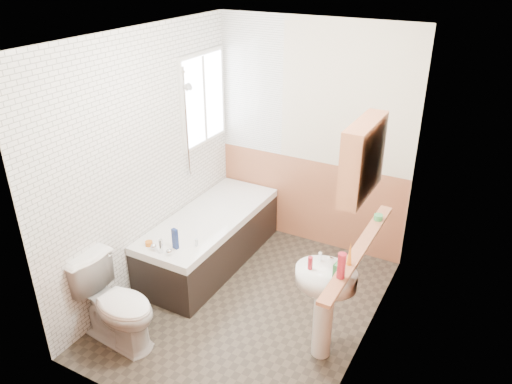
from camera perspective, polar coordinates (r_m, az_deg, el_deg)
floor at (r=4.91m, az=-0.85°, el=-12.81°), size 2.80×2.80×0.00m
ceiling at (r=3.86m, az=-1.11°, el=17.36°), size 2.80×2.80×0.00m
wall_back at (r=5.41m, az=6.40°, el=6.15°), size 2.20×0.02×2.50m
wall_front at (r=3.25m, az=-13.37°, el=-9.16°), size 2.20×0.02×2.50m
wall_left at (r=4.83m, az=-12.53°, el=3.15°), size 0.02×2.80×2.50m
wall_right at (r=3.88m, az=13.51°, el=-3.00°), size 0.02×2.80×2.50m
wainscot_right at (r=4.29m, az=12.17°, el=-11.72°), size 0.01×2.80×1.00m
wainscot_front at (r=3.74m, az=-11.91°, el=-18.40°), size 2.20×0.01×1.00m
wainscot_back at (r=5.70m, az=5.95°, el=-1.01°), size 2.20×0.01×1.00m
tile_cladding_left at (r=4.82m, az=-12.33°, el=3.10°), size 0.01×2.80×2.50m
tile_return_back at (r=5.54m, az=-0.51°, el=12.21°), size 0.75×0.01×1.50m
window at (r=5.38m, az=-6.00°, el=10.54°), size 0.03×0.79×0.99m
bathtub at (r=5.39m, az=-5.24°, el=-5.22°), size 0.70×1.80×0.70m
shower_riser at (r=5.12m, az=-7.91°, el=8.69°), size 0.10×0.08×1.17m
toilet at (r=4.48m, az=-15.70°, el=-12.23°), size 0.82×0.51×0.77m
sink at (r=4.09m, az=7.85°, el=-11.63°), size 0.49×0.40×0.96m
pine_shelf at (r=3.93m, az=11.76°, el=-6.42°), size 0.10×1.52×0.03m
medicine_cabinet at (r=3.51m, az=12.07°, el=3.76°), size 0.15×0.60×0.54m
foam_can at (r=3.51m, az=9.74°, el=-8.31°), size 0.07×0.07×0.19m
green_bottle at (r=3.66m, az=10.68°, el=-6.89°), size 0.04×0.04×0.19m
black_jar at (r=4.32m, az=13.80°, el=-2.82°), size 0.09×0.09×0.05m
soap_bottle at (r=3.85m, az=9.55°, el=-9.15°), size 0.11×0.20×0.09m
clear_bottle at (r=3.92m, az=6.21°, el=-8.07°), size 0.04×0.04×0.11m
blue_gel at (r=4.70m, az=-9.23°, el=-5.30°), size 0.06×0.05×0.20m
cream_jar at (r=4.83m, az=-12.14°, el=-5.77°), size 0.09×0.09×0.04m
orange_bottle at (r=4.74m, az=-6.82°, el=-5.75°), size 0.03×0.03×0.08m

